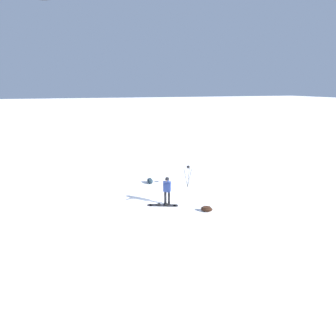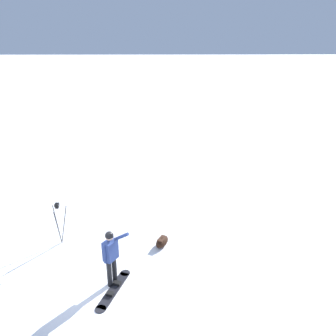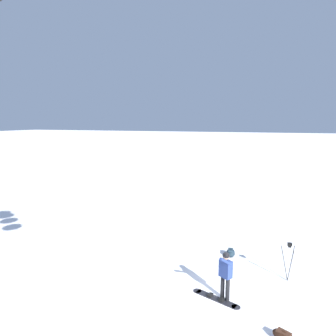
{
  "view_description": "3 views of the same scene",
  "coord_description": "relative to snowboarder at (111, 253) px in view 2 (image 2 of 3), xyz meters",
  "views": [
    {
      "loc": [
        -12.23,
        3.3,
        6.41
      ],
      "look_at": [
        -1.1,
        -0.01,
        2.39
      ],
      "focal_mm": 24.98,
      "sensor_mm": 36.0,
      "label": 1
    },
    {
      "loc": [
        -2.09,
        7.57,
        6.5
      ],
      "look_at": [
        -2.2,
        0.64,
        3.81
      ],
      "focal_mm": 35.56,
      "sensor_mm": 36.0,
      "label": 2
    },
    {
      "loc": [
        -10.03,
        -1.43,
        5.99
      ],
      "look_at": [
        -2.96,
        1.1,
        4.79
      ],
      "focal_mm": 32.01,
      "sensor_mm": 36.0,
      "label": 3
    }
  ],
  "objects": [
    {
      "name": "ground_plane",
      "position": [
        0.63,
        0.1,
        -1.03
      ],
      "size": [
        300.0,
        300.0,
        0.0
      ],
      "primitive_type": "plane",
      "color": "white"
    },
    {
      "name": "snowboarder",
      "position": [
        0.0,
        0.0,
        0.0
      ],
      "size": [
        0.77,
        0.48,
        1.72
      ],
      "color": "black",
      "rests_on": "ground_plane"
    },
    {
      "name": "gear_bag_large",
      "position": [
        -1.4,
        -1.83,
        -0.88
      ],
      "size": [
        0.58,
        0.71,
        0.3
      ],
      "color": "black",
      "rests_on": "ground_plane"
    },
    {
      "name": "snowboard",
      "position": [
        -0.06,
        0.28,
        -1.01
      ],
      "size": [
        0.78,
        1.7,
        0.1
      ],
      "color": "black",
      "rests_on": "ground_plane"
    },
    {
      "name": "camera_tripod",
      "position": [
        2.03,
        -2.05,
        0.03
      ],
      "size": [
        0.5,
        0.5,
        1.5
      ],
      "color": "#262628",
      "rests_on": "ground_plane"
    }
  ]
}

